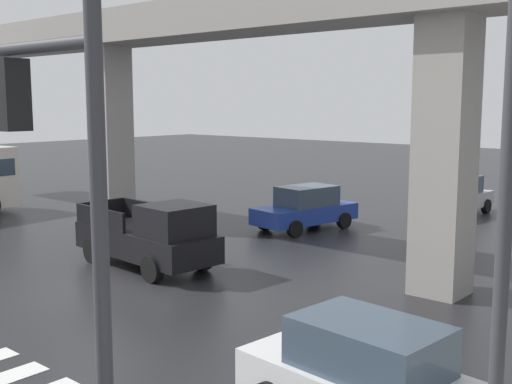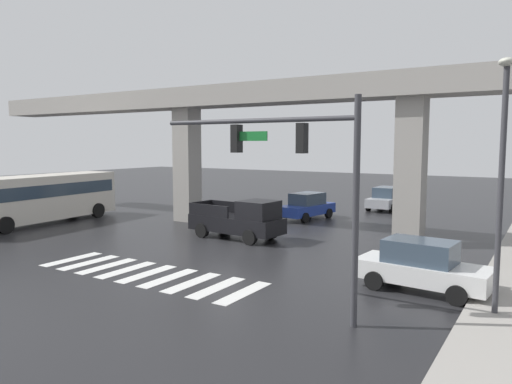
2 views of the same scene
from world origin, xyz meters
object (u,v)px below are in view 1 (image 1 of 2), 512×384
(sedan_blue, at_px, (305,208))
(sedan_white, at_px, (372,378))
(pickup_truck, at_px, (151,236))
(traffic_signal_mast, at_px, (12,154))
(street_lamp_near_corner, at_px, (509,146))
(sedan_silver, at_px, (456,196))

(sedan_blue, bearing_deg, sedan_white, -49.91)
(pickup_truck, height_order, traffic_signal_mast, traffic_signal_mast)
(sedan_blue, distance_m, street_lamp_near_corner, 18.78)
(sedan_silver, bearing_deg, traffic_signal_mast, -79.11)
(sedan_blue, bearing_deg, pickup_truck, -89.62)
(sedan_white, height_order, sedan_silver, same)
(sedan_silver, distance_m, street_lamp_near_corner, 22.93)
(sedan_blue, xyz_separation_m, street_lamp_near_corner, (12.50, -13.52, 3.70))
(pickup_truck, xyz_separation_m, sedan_white, (10.06, -4.13, -0.14))
(sedan_white, xyz_separation_m, traffic_signal_mast, (-2.50, -4.26, 3.53))
(sedan_silver, bearing_deg, sedan_white, -69.90)
(sedan_white, relative_size, sedan_silver, 1.03)
(sedan_blue, bearing_deg, traffic_signal_mast, -64.92)
(pickup_truck, height_order, sedan_silver, pickup_truck)
(pickup_truck, distance_m, traffic_signal_mast, 11.80)
(traffic_signal_mast, height_order, street_lamp_near_corner, street_lamp_near_corner)
(sedan_blue, xyz_separation_m, traffic_signal_mast, (7.62, -16.28, 3.53))
(pickup_truck, xyz_separation_m, traffic_signal_mast, (7.57, -8.39, 3.40))
(pickup_truck, relative_size, sedan_white, 1.18)
(pickup_truck, xyz_separation_m, sedan_silver, (3.07, 14.97, -0.14))
(street_lamp_near_corner, bearing_deg, traffic_signal_mast, -150.53)
(pickup_truck, bearing_deg, sedan_blue, 90.38)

